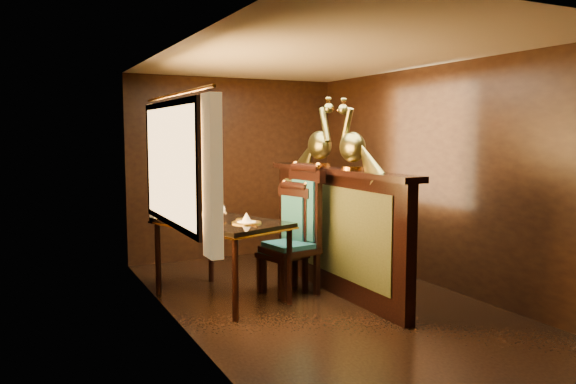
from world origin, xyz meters
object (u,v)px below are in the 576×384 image
dining_table (221,227)px  peacock_right (320,132)px  chair_left (300,225)px  chair_right (290,234)px  peacock_left (353,134)px

dining_table → peacock_right: size_ratio=2.10×
chair_left → chair_right: (-0.07, 0.10, -0.11)m
dining_table → peacock_right: peacock_right is taller
chair_left → chair_right: chair_left is taller
dining_table → chair_right: bearing=-21.4°
dining_table → chair_right: size_ratio=1.33×
dining_table → chair_left: chair_left is taller
peacock_left → chair_left: bearing=125.9°
chair_left → peacock_left: size_ratio=1.92×
dining_table → peacock_right: (1.22, 0.07, 0.98)m
chair_left → peacock_right: peacock_right is taller
chair_right → peacock_right: 1.19m
dining_table → chair_right: chair_right is taller
peacock_left → peacock_right: size_ratio=0.96×
dining_table → chair_left: size_ratio=1.14×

